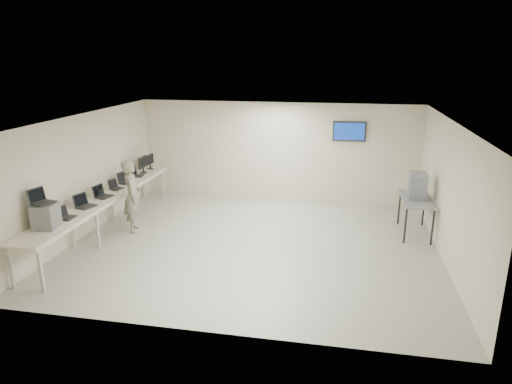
% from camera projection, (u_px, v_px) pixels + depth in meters
% --- Properties ---
extents(room, '(8.01, 7.01, 2.81)m').
position_uv_depth(room, '(256.00, 182.00, 9.91)').
color(room, gray).
rests_on(room, ground).
extents(workbench, '(0.76, 6.00, 0.90)m').
position_uv_depth(workbench, '(104.00, 199.00, 10.67)').
color(workbench, beige).
rests_on(workbench, ground).
extents(equipment_box, '(0.47, 0.52, 0.48)m').
position_uv_depth(equipment_box, '(46.00, 216.00, 8.67)').
color(equipment_box, slate).
rests_on(equipment_box, workbench).
extents(laptop_on_box, '(0.41, 0.45, 0.31)m').
position_uv_depth(laptop_on_box, '(41.00, 200.00, 8.59)').
color(laptop_on_box, black).
rests_on(laptop_on_box, equipment_box).
extents(laptop_0, '(0.27, 0.33, 0.25)m').
position_uv_depth(laptop_0, '(65.00, 215.00, 9.22)').
color(laptop_0, black).
rests_on(laptop_0, workbench).
extents(laptop_1, '(0.41, 0.45, 0.30)m').
position_uv_depth(laptop_1, '(84.00, 204.00, 9.89)').
color(laptop_1, black).
rests_on(laptop_1, workbench).
extents(laptop_2, '(0.37, 0.42, 0.29)m').
position_uv_depth(laptop_2, '(102.00, 194.00, 10.57)').
color(laptop_2, black).
rests_on(laptop_2, workbench).
extents(laptop_3, '(0.33, 0.36, 0.25)m').
position_uv_depth(laptop_3, '(115.00, 186.00, 11.22)').
color(laptop_3, black).
rests_on(laptop_3, workbench).
extents(laptop_4, '(0.38, 0.42, 0.29)m').
position_uv_depth(laptop_4, '(125.00, 180.00, 11.74)').
color(laptop_4, black).
rests_on(laptop_4, workbench).
extents(laptop_5, '(0.33, 0.37, 0.27)m').
position_uv_depth(laptop_5, '(137.00, 174.00, 12.39)').
color(laptop_5, black).
rests_on(laptop_5, workbench).
extents(monitor_near, '(0.21, 0.47, 0.47)m').
position_uv_depth(monitor_near, '(143.00, 163.00, 12.69)').
color(monitor_near, black).
rests_on(monitor_near, workbench).
extents(monitor_far, '(0.19, 0.43, 0.42)m').
position_uv_depth(monitor_far, '(150.00, 160.00, 13.15)').
color(monitor_far, black).
rests_on(monitor_far, workbench).
extents(soldier, '(0.64, 0.75, 1.74)m').
position_uv_depth(soldier, '(132.00, 196.00, 10.77)').
color(soldier, '#6E7456').
rests_on(soldier, ground).
extents(side_table, '(0.68, 1.45, 0.87)m').
position_uv_depth(side_table, '(417.00, 202.00, 10.60)').
color(side_table, gray).
rests_on(side_table, ground).
extents(storage_bins, '(0.39, 0.43, 0.62)m').
position_uv_depth(storage_bins, '(417.00, 186.00, 10.49)').
color(storage_bins, '#8690A0').
rests_on(storage_bins, side_table).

